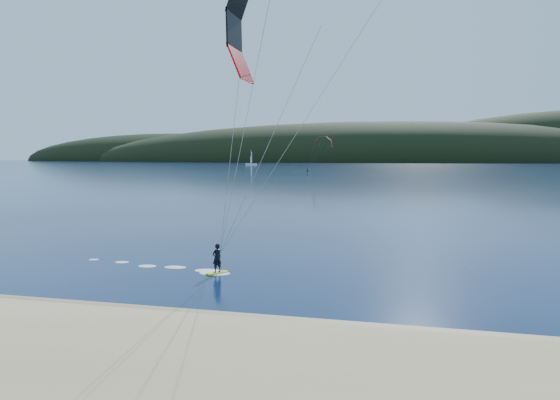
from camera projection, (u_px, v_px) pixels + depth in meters
The scene contains 6 objects.
ground at pixel (165, 359), 18.84m from camera, with size 1800.00×1800.00×0.00m, color #061432.
wet_sand at pixel (211, 320), 23.18m from camera, with size 220.00×2.50×0.10m.
headland at pixel (405, 162), 739.26m from camera, with size 1200.00×310.00×140.00m.
kitesurfer_near at pixel (315, 34), 23.93m from camera, with size 23.03×9.34×17.55m.
kitesurfer_far at pixel (323, 146), 223.02m from camera, with size 12.08×5.87×13.98m.
sailboat at pixel (251, 164), 436.31m from camera, with size 9.42×6.01×13.30m.
Camera 1 is at (8.47, -16.74, 7.30)m, focal length 33.56 mm.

